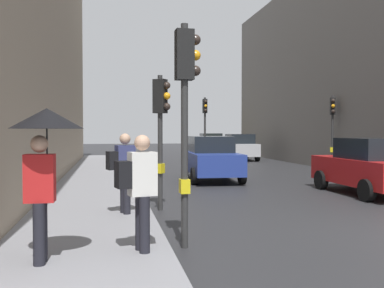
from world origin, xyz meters
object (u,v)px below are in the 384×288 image
object	(u,v)px
traffic_light_far_median	(205,118)
pedestrian_with_umbrella	(45,142)
pedestrian_with_black_backpack	(140,186)
traffic_light_mid_street	(333,119)
car_blue_van	(211,158)
car_red_sedan	(369,166)
car_silver_hatchback	(239,147)
traffic_light_near_left	(186,94)
traffic_light_near_right	(161,117)
car_yellow_taxi	(210,144)
pedestrian_with_grey_backpack	(123,168)

from	to	relation	value
traffic_light_far_median	pedestrian_with_umbrella	size ratio (longest dim) A/B	1.86
traffic_light_far_median	pedestrian_with_black_backpack	size ratio (longest dim) A/B	2.25
traffic_light_mid_street	car_blue_van	bearing A→B (deg)	-157.38
traffic_light_mid_street	car_red_sedan	size ratio (longest dim) A/B	0.88
car_silver_hatchback	pedestrian_with_umbrella	distance (m)	24.49
traffic_light_near_left	car_red_sedan	xyz separation A→B (m)	(6.69, 5.15, -1.73)
traffic_light_near_right	traffic_light_far_median	distance (m)	15.61
car_yellow_taxi	pedestrian_with_umbrella	size ratio (longest dim) A/B	2.00
traffic_light_far_median	car_red_sedan	bearing A→B (deg)	-80.21
traffic_light_near_right	car_yellow_taxi	xyz separation A→B (m)	(7.11, 25.41, -1.44)
traffic_light_near_left	car_silver_hatchback	world-z (taller)	traffic_light_near_left
car_yellow_taxi	car_blue_van	distance (m)	19.56
car_red_sedan	pedestrian_with_grey_backpack	xyz separation A→B (m)	(-7.67, -2.67, 0.29)
car_yellow_taxi	traffic_light_near_right	bearing A→B (deg)	-105.63
car_red_sedan	pedestrian_with_grey_backpack	world-z (taller)	pedestrian_with_grey_backpack
car_blue_van	pedestrian_with_grey_backpack	xyz separation A→B (m)	(-3.73, -7.46, 0.29)
traffic_light_near_right	car_silver_hatchback	distance (m)	19.42
traffic_light_far_median	pedestrian_with_umbrella	world-z (taller)	traffic_light_far_median
traffic_light_near_right	car_red_sedan	distance (m)	7.02
traffic_light_far_median	car_red_sedan	distance (m)	13.76
traffic_light_mid_street	car_yellow_taxi	world-z (taller)	traffic_light_mid_street
traffic_light_far_median	pedestrian_with_grey_backpack	world-z (taller)	traffic_light_far_median
pedestrian_with_black_backpack	traffic_light_near_left	bearing A→B (deg)	39.77
pedestrian_with_umbrella	pedestrian_with_black_backpack	xyz separation A→B (m)	(1.32, 0.34, -0.68)
car_red_sedan	pedestrian_with_black_backpack	distance (m)	9.53
car_yellow_taxi	car_silver_hatchback	xyz separation A→B (m)	(0.26, -7.50, 0.00)
traffic_light_far_median	pedestrian_with_grey_backpack	size ratio (longest dim) A/B	2.25
traffic_light_far_median	car_yellow_taxi	bearing A→B (deg)	75.32
pedestrian_with_black_backpack	pedestrian_with_grey_backpack	xyz separation A→B (m)	(-0.14, 3.17, 0.00)
car_yellow_taxi	car_blue_van	xyz separation A→B (m)	(-4.35, -19.07, 0.00)
car_yellow_taxi	car_blue_van	bearing A→B (deg)	-102.85
traffic_light_far_median	traffic_light_near_left	size ratio (longest dim) A/B	1.05
traffic_light_far_median	pedestrian_with_grey_backpack	xyz separation A→B (m)	(-5.35, -16.10, -1.58)
traffic_light_near_left	car_blue_van	xyz separation A→B (m)	(2.76, 9.95, -1.73)
car_silver_hatchback	traffic_light_mid_street	bearing A→B (deg)	-76.31
pedestrian_with_black_backpack	pedestrian_with_umbrella	bearing A→B (deg)	-165.47
car_yellow_taxi	traffic_light_mid_street	bearing A→B (deg)	-81.61
car_red_sedan	traffic_light_near_right	bearing A→B (deg)	-167.03
car_yellow_taxi	car_red_sedan	world-z (taller)	same
traffic_light_mid_street	pedestrian_with_black_backpack	xyz separation A→B (m)	(-10.33, -13.45, -1.39)
traffic_light_far_median	car_silver_hatchback	size ratio (longest dim) A/B	0.93
traffic_light_near_right	traffic_light_mid_street	world-z (taller)	traffic_light_mid_street
traffic_light_mid_street	car_silver_hatchback	bearing A→B (deg)	103.69
traffic_light_near_right	car_silver_hatchback	size ratio (longest dim) A/B	0.79
traffic_light_near_left	pedestrian_with_grey_backpack	xyz separation A→B (m)	(-0.97, 2.48, -1.45)
car_yellow_taxi	pedestrian_with_black_backpack	world-z (taller)	pedestrian_with_black_backpack
traffic_light_far_median	car_yellow_taxi	size ratio (longest dim) A/B	0.93
car_yellow_taxi	pedestrian_with_umbrella	xyz separation A→B (m)	(-9.25, -30.05, 0.96)
traffic_light_mid_street	pedestrian_with_grey_backpack	bearing A→B (deg)	-135.56
car_red_sedan	car_yellow_taxi	bearing A→B (deg)	89.01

